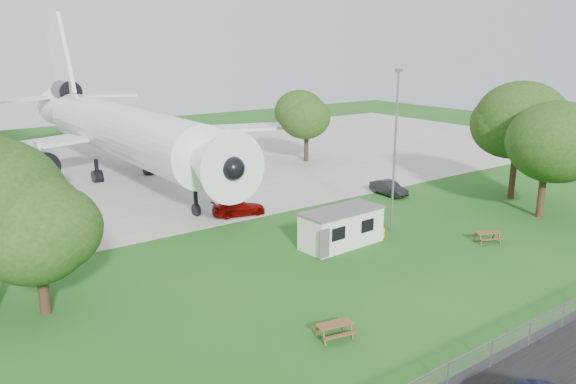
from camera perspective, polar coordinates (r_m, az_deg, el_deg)
ground at (r=34.17m, az=8.42°, el=-9.24°), size 160.00×160.00×0.00m
concrete_apron at (r=65.40m, az=-15.59°, el=2.10°), size 120.00×46.00×0.03m
airliner at (r=61.82m, az=-16.94°, el=6.25°), size 46.36×47.73×17.69m
site_cabin at (r=39.77m, az=5.46°, el=-3.59°), size 6.81×2.97×2.62m
picnic_west at (r=28.31m, az=4.72°, el=-14.52°), size 2.08×1.85×0.76m
picnic_east at (r=43.03m, az=19.55°, el=-4.81°), size 2.25×2.10×0.76m
fence at (r=29.01m, az=22.14°, el=-14.89°), size 58.00×0.04×1.30m
lamp_mast at (r=42.18m, az=10.79°, el=3.87°), size 0.16×0.16×12.00m
tree_west_small at (r=31.35m, az=-24.24°, el=-3.32°), size 7.00×7.00×8.30m
tree_east_front at (r=49.44m, az=24.89°, el=4.67°), size 7.72×7.72×10.15m
tree_east_back at (r=54.41m, az=22.36°, el=6.51°), size 8.53×8.53×11.26m
tree_far_apron at (r=67.28m, az=1.90°, el=7.74°), size 6.23×6.23×8.63m
car_ne_sedan at (r=53.55m, az=10.19°, el=0.38°), size 1.71×4.17×1.35m
car_apron_van at (r=46.67m, az=-5.02°, el=-1.63°), size 4.73×2.72×1.29m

